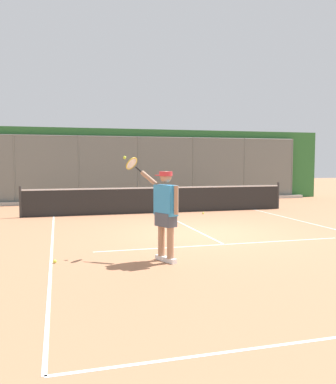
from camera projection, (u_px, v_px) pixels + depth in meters
ground_plane at (203, 234)px, 10.70m from camera, size 60.00×60.00×0.00m
court_line_markings at (227, 246)px, 9.14m from camera, size 7.70×10.91×0.01m
fence_backdrop at (136, 166)px, 19.64m from camera, size 19.39×1.37×3.43m
tennis_net at (160, 200)px, 15.04m from camera, size 9.89×0.09×1.07m
tennis_player at (165, 208)px, 7.68m from camera, size 0.89×1.21×2.02m
tennis_ball_near_baseline at (203, 213)px, 14.69m from camera, size 0.07×0.07×0.07m
tennis_ball_near_net at (55, 261)px, 7.61m from camera, size 0.07×0.07×0.07m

